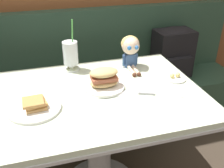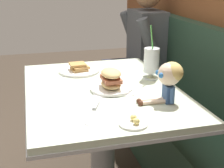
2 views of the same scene
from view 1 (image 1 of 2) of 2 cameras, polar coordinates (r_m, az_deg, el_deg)
booth_bench at (r=2.10m, az=-6.87°, el=-3.23°), size 2.60×0.48×1.00m
diner_table at (r=1.47m, az=-3.09°, el=-8.54°), size 1.11×0.81×0.74m
toast_plate at (r=1.27m, az=-16.65°, el=-4.84°), size 0.25×0.25×0.06m
milkshake_glass at (r=1.58m, az=-9.09°, el=6.43°), size 0.10×0.10×0.32m
sandwich_plate at (r=1.38m, az=-1.77°, el=0.79°), size 0.22×0.22×0.12m
butter_saucer at (r=1.53m, az=13.69°, el=1.33°), size 0.12×0.12×0.04m
butter_knife at (r=1.36m, az=9.00°, el=-2.15°), size 0.22×0.11×0.01m
seated_doll at (r=1.60m, az=4.09°, el=8.05°), size 0.12×0.22×0.20m
backpack at (r=2.16m, az=13.27°, el=6.97°), size 0.30×0.25×0.41m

